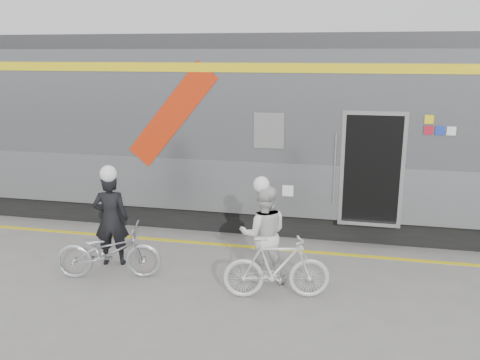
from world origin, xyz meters
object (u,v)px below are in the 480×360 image
(bicycle_left, at_px, (109,252))
(bicycle_right, at_px, (277,268))
(woman, at_px, (264,234))
(man, at_px, (111,219))

(bicycle_left, distance_m, bicycle_right, 2.89)
(woman, relative_size, bicycle_right, 0.99)
(bicycle_left, relative_size, woman, 1.07)
(bicycle_left, height_order, bicycle_right, bicycle_right)
(man, height_order, bicycle_left, man)
(bicycle_left, bearing_deg, bicycle_right, -106.50)
(bicycle_right, bearing_deg, man, 65.13)
(man, xyz_separation_m, bicycle_right, (3.09, -0.68, -0.34))
(man, bearing_deg, bicycle_left, 95.99)
(man, height_order, bicycle_right, man)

